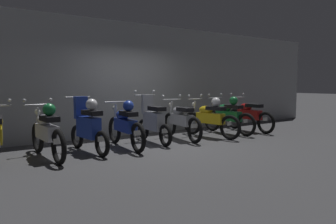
{
  "coord_description": "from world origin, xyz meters",
  "views": [
    {
      "loc": [
        -4.13,
        -6.21,
        1.46
      ],
      "look_at": [
        0.35,
        0.29,
        0.75
      ],
      "focal_mm": 34.29,
      "sensor_mm": 36.0,
      "label": 1
    }
  ],
  "objects_px": {
    "motorbike_slot_3": "(125,125)",
    "motorbike_slot_8": "(249,115)",
    "motorbike_slot_5": "(181,120)",
    "motorbike_slot_6": "(210,118)",
    "motorbike_slot_4": "(153,121)",
    "motorbike_slot_7": "(228,115)",
    "motorbike_slot_1": "(47,131)",
    "motorbike_slot_2": "(88,126)"
  },
  "relations": [
    {
      "from": "motorbike_slot_3",
      "to": "motorbike_slot_8",
      "type": "xyz_separation_m",
      "value": [
        4.29,
        0.16,
        -0.03
      ]
    },
    {
      "from": "motorbike_slot_5",
      "to": "motorbike_slot_6",
      "type": "relative_size",
      "value": 1.0
    },
    {
      "from": "motorbike_slot_4",
      "to": "motorbike_slot_5",
      "type": "distance_m",
      "value": 0.86
    },
    {
      "from": "motorbike_slot_5",
      "to": "motorbike_slot_8",
      "type": "bearing_deg",
      "value": -0.72
    },
    {
      "from": "motorbike_slot_3",
      "to": "motorbike_slot_4",
      "type": "relative_size",
      "value": 1.16
    },
    {
      "from": "motorbike_slot_5",
      "to": "motorbike_slot_7",
      "type": "distance_m",
      "value": 1.71
    },
    {
      "from": "motorbike_slot_1",
      "to": "motorbike_slot_2",
      "type": "distance_m",
      "value": 0.86
    },
    {
      "from": "motorbike_slot_6",
      "to": "motorbike_slot_7",
      "type": "relative_size",
      "value": 0.99
    },
    {
      "from": "motorbike_slot_2",
      "to": "motorbike_slot_5",
      "type": "bearing_deg",
      "value": 3.76
    },
    {
      "from": "motorbike_slot_3",
      "to": "motorbike_slot_6",
      "type": "xyz_separation_m",
      "value": [
        2.57,
        0.01,
        0.0
      ]
    },
    {
      "from": "motorbike_slot_1",
      "to": "motorbike_slot_3",
      "type": "bearing_deg",
      "value": 1.51
    },
    {
      "from": "motorbike_slot_1",
      "to": "motorbike_slot_4",
      "type": "height_order",
      "value": "motorbike_slot_4"
    },
    {
      "from": "motorbike_slot_1",
      "to": "motorbike_slot_2",
      "type": "xyz_separation_m",
      "value": [
        0.86,
        0.06,
        0.04
      ]
    },
    {
      "from": "motorbike_slot_4",
      "to": "motorbike_slot_2",
      "type": "bearing_deg",
      "value": -174.19
    },
    {
      "from": "motorbike_slot_3",
      "to": "motorbike_slot_7",
      "type": "relative_size",
      "value": 1.0
    },
    {
      "from": "motorbike_slot_1",
      "to": "motorbike_slot_3",
      "type": "relative_size",
      "value": 1.0
    },
    {
      "from": "motorbike_slot_3",
      "to": "motorbike_slot_7",
      "type": "bearing_deg",
      "value": 2.96
    },
    {
      "from": "motorbike_slot_6",
      "to": "motorbike_slot_5",
      "type": "bearing_deg",
      "value": 168.2
    },
    {
      "from": "motorbike_slot_4",
      "to": "motorbike_slot_8",
      "type": "relative_size",
      "value": 0.86
    },
    {
      "from": "motorbike_slot_5",
      "to": "motorbike_slot_7",
      "type": "bearing_deg",
      "value": -0.38
    },
    {
      "from": "motorbike_slot_5",
      "to": "motorbike_slot_8",
      "type": "distance_m",
      "value": 2.57
    },
    {
      "from": "motorbike_slot_1",
      "to": "motorbike_slot_4",
      "type": "bearing_deg",
      "value": 5.31
    },
    {
      "from": "motorbike_slot_5",
      "to": "motorbike_slot_4",
      "type": "bearing_deg",
      "value": 179.63
    },
    {
      "from": "motorbike_slot_2",
      "to": "motorbike_slot_5",
      "type": "height_order",
      "value": "motorbike_slot_2"
    },
    {
      "from": "motorbike_slot_7",
      "to": "motorbike_slot_8",
      "type": "bearing_deg",
      "value": -1.39
    },
    {
      "from": "motorbike_slot_2",
      "to": "motorbike_slot_8",
      "type": "bearing_deg",
      "value": 1.53
    },
    {
      "from": "motorbike_slot_2",
      "to": "motorbike_slot_7",
      "type": "distance_m",
      "value": 4.29
    },
    {
      "from": "motorbike_slot_3",
      "to": "motorbike_slot_5",
      "type": "relative_size",
      "value": 1.0
    },
    {
      "from": "motorbike_slot_5",
      "to": "motorbike_slot_6",
      "type": "bearing_deg",
      "value": -11.8
    },
    {
      "from": "motorbike_slot_2",
      "to": "motorbike_slot_7",
      "type": "bearing_deg",
      "value": 2.11
    },
    {
      "from": "motorbike_slot_5",
      "to": "motorbike_slot_7",
      "type": "height_order",
      "value": "same"
    },
    {
      "from": "motorbike_slot_4",
      "to": "motorbike_slot_5",
      "type": "height_order",
      "value": "motorbike_slot_4"
    },
    {
      "from": "motorbike_slot_4",
      "to": "motorbike_slot_7",
      "type": "height_order",
      "value": "motorbike_slot_4"
    },
    {
      "from": "motorbike_slot_5",
      "to": "motorbike_slot_1",
      "type": "bearing_deg",
      "value": -176.11
    },
    {
      "from": "motorbike_slot_3",
      "to": "motorbike_slot_6",
      "type": "bearing_deg",
      "value": 0.23
    },
    {
      "from": "motorbike_slot_2",
      "to": "motorbike_slot_8",
      "type": "relative_size",
      "value": 0.86
    },
    {
      "from": "motorbike_slot_2",
      "to": "motorbike_slot_6",
      "type": "height_order",
      "value": "motorbike_slot_2"
    },
    {
      "from": "motorbike_slot_2",
      "to": "motorbike_slot_4",
      "type": "relative_size",
      "value": 1.0
    },
    {
      "from": "motorbike_slot_4",
      "to": "motorbike_slot_6",
      "type": "bearing_deg",
      "value": -6.13
    },
    {
      "from": "motorbike_slot_1",
      "to": "motorbike_slot_7",
      "type": "height_order",
      "value": "same"
    },
    {
      "from": "motorbike_slot_6",
      "to": "motorbike_slot_8",
      "type": "distance_m",
      "value": 1.73
    },
    {
      "from": "motorbike_slot_6",
      "to": "motorbike_slot_8",
      "type": "relative_size",
      "value": 0.99
    }
  ]
}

